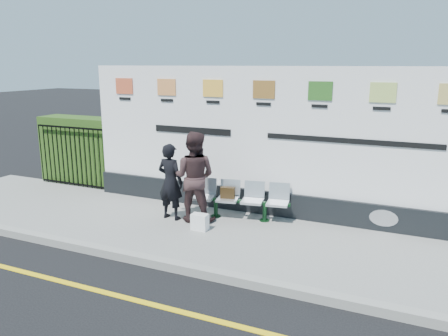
% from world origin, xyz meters
% --- Properties ---
extents(ground, '(80.00, 80.00, 0.00)m').
position_xyz_m(ground, '(0.00, 0.00, 0.00)').
color(ground, black).
extents(pavement, '(14.00, 3.00, 0.12)m').
position_xyz_m(pavement, '(0.00, 2.50, 0.06)').
color(pavement, gray).
rests_on(pavement, ground).
extents(kerb, '(14.00, 0.18, 0.14)m').
position_xyz_m(kerb, '(0.00, 1.00, 0.07)').
color(kerb, gray).
rests_on(kerb, ground).
extents(yellow_line, '(14.00, 0.10, 0.01)m').
position_xyz_m(yellow_line, '(0.00, 0.00, 0.00)').
color(yellow_line, yellow).
rests_on(yellow_line, ground).
extents(billboard, '(8.00, 0.30, 3.00)m').
position_xyz_m(billboard, '(0.50, 3.85, 1.42)').
color(billboard, black).
rests_on(billboard, pavement).
extents(hedge, '(2.35, 0.70, 1.70)m').
position_xyz_m(hedge, '(-4.58, 4.30, 0.97)').
color(hedge, '#2C4D17').
rests_on(hedge, pavement).
extents(railing, '(2.05, 0.06, 1.54)m').
position_xyz_m(railing, '(-4.58, 3.85, 0.89)').
color(railing, black).
rests_on(railing, pavement).
extents(bench, '(1.98, 0.81, 0.41)m').
position_xyz_m(bench, '(0.21, 3.29, 0.33)').
color(bench, silver).
rests_on(bench, pavement).
extents(woman_left, '(0.59, 0.42, 1.53)m').
position_xyz_m(woman_left, '(-1.07, 2.75, 0.89)').
color(woman_left, black).
rests_on(woman_left, pavement).
extents(woman_right, '(0.96, 0.79, 1.78)m').
position_xyz_m(woman_right, '(-0.59, 2.85, 1.01)').
color(woman_right, '#372424').
rests_on(woman_right, pavement).
extents(handbag_brown, '(0.31, 0.18, 0.23)m').
position_xyz_m(handbag_brown, '(-0.04, 3.25, 0.64)').
color(handbag_brown, black).
rests_on(handbag_brown, bench).
extents(carrier_bag_white, '(0.31, 0.19, 0.31)m').
position_xyz_m(carrier_bag_white, '(-0.26, 2.43, 0.27)').
color(carrier_bag_white, white).
rests_on(carrier_bag_white, pavement).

